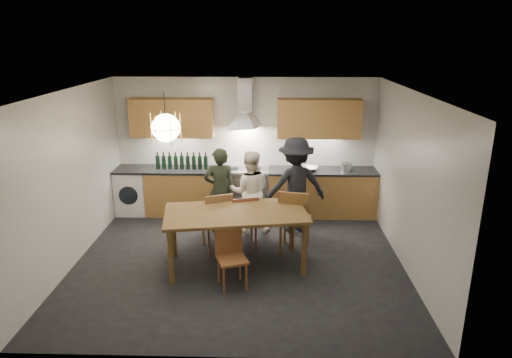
{
  "coord_description": "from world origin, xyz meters",
  "views": [
    {
      "loc": [
        0.45,
        -6.38,
        3.35
      ],
      "look_at": [
        0.25,
        0.4,
        1.2
      ],
      "focal_mm": 32.0,
      "sensor_mm": 36.0,
      "label": 1
    }
  ],
  "objects_px": {
    "chair_back_left": "(218,218)",
    "wine_bottles": "(182,161)",
    "stock_pot": "(346,167)",
    "dining_table": "(236,218)",
    "person_mid": "(250,192)",
    "mixing_bowl": "(310,169)",
    "person_right": "(295,185)",
    "chair_front": "(230,252)",
    "person_left": "(220,190)"
  },
  "relations": [
    {
      "from": "chair_front",
      "to": "person_mid",
      "type": "xyz_separation_m",
      "value": [
        0.19,
        1.83,
        0.24
      ]
    },
    {
      "from": "chair_back_left",
      "to": "person_right",
      "type": "bearing_deg",
      "value": -168.61
    },
    {
      "from": "dining_table",
      "to": "chair_back_left",
      "type": "xyz_separation_m",
      "value": [
        -0.33,
        0.5,
        -0.21
      ]
    },
    {
      "from": "chair_front",
      "to": "chair_back_left",
      "type": "bearing_deg",
      "value": 86.05
    },
    {
      "from": "person_mid",
      "to": "chair_back_left",
      "type": "bearing_deg",
      "value": 57.39
    },
    {
      "from": "dining_table",
      "to": "wine_bottles",
      "type": "xyz_separation_m",
      "value": [
        -1.18,
        2.12,
        0.29
      ]
    },
    {
      "from": "dining_table",
      "to": "wine_bottles",
      "type": "bearing_deg",
      "value": 110.13
    },
    {
      "from": "wine_bottles",
      "to": "mixing_bowl",
      "type": "bearing_deg",
      "value": -1.36
    },
    {
      "from": "dining_table",
      "to": "wine_bottles",
      "type": "height_order",
      "value": "wine_bottles"
    },
    {
      "from": "wine_bottles",
      "to": "person_right",
      "type": "bearing_deg",
      "value": -20.27
    },
    {
      "from": "person_left",
      "to": "stock_pot",
      "type": "height_order",
      "value": "person_left"
    },
    {
      "from": "chair_back_left",
      "to": "chair_front",
      "type": "distance_m",
      "value": 1.07
    },
    {
      "from": "chair_back_left",
      "to": "dining_table",
      "type": "bearing_deg",
      "value": 101.2
    },
    {
      "from": "dining_table",
      "to": "person_right",
      "type": "height_order",
      "value": "person_right"
    },
    {
      "from": "person_left",
      "to": "wine_bottles",
      "type": "height_order",
      "value": "person_left"
    },
    {
      "from": "chair_front",
      "to": "wine_bottles",
      "type": "relative_size",
      "value": 0.86
    },
    {
      "from": "mixing_bowl",
      "to": "person_mid",
      "type": "bearing_deg",
      "value": -145.39
    },
    {
      "from": "chair_front",
      "to": "stock_pot",
      "type": "relative_size",
      "value": 4.32
    },
    {
      "from": "mixing_bowl",
      "to": "person_right",
      "type": "bearing_deg",
      "value": -113.32
    },
    {
      "from": "chair_back_left",
      "to": "person_left",
      "type": "distance_m",
      "value": 0.83
    },
    {
      "from": "person_left",
      "to": "mixing_bowl",
      "type": "bearing_deg",
      "value": -166.92
    },
    {
      "from": "dining_table",
      "to": "chair_back_left",
      "type": "relative_size",
      "value": 2.23
    },
    {
      "from": "person_right",
      "to": "mixing_bowl",
      "type": "height_order",
      "value": "person_right"
    },
    {
      "from": "mixing_bowl",
      "to": "wine_bottles",
      "type": "xyz_separation_m",
      "value": [
        -2.44,
        0.06,
        0.12
      ]
    },
    {
      "from": "person_mid",
      "to": "person_right",
      "type": "height_order",
      "value": "person_right"
    },
    {
      "from": "person_mid",
      "to": "mixing_bowl",
      "type": "xyz_separation_m",
      "value": [
        1.11,
        0.76,
        0.2
      ]
    },
    {
      "from": "dining_table",
      "to": "person_right",
      "type": "relative_size",
      "value": 1.3
    },
    {
      "from": "chair_front",
      "to": "stock_pot",
      "type": "height_order",
      "value": "stock_pot"
    },
    {
      "from": "stock_pot",
      "to": "wine_bottles",
      "type": "relative_size",
      "value": 0.2
    },
    {
      "from": "chair_back_left",
      "to": "person_right",
      "type": "relative_size",
      "value": 0.58
    },
    {
      "from": "person_mid",
      "to": "person_left",
      "type": "bearing_deg",
      "value": -1.78
    },
    {
      "from": "dining_table",
      "to": "chair_front",
      "type": "xyz_separation_m",
      "value": [
        -0.04,
        -0.53,
        -0.28
      ]
    },
    {
      "from": "chair_back_left",
      "to": "stock_pot",
      "type": "bearing_deg",
      "value": -167.09
    },
    {
      "from": "person_mid",
      "to": "wine_bottles",
      "type": "bearing_deg",
      "value": -33.36
    },
    {
      "from": "dining_table",
      "to": "wine_bottles",
      "type": "distance_m",
      "value": 2.45
    },
    {
      "from": "chair_back_left",
      "to": "wine_bottles",
      "type": "distance_m",
      "value": 1.9
    },
    {
      "from": "dining_table",
      "to": "person_left",
      "type": "xyz_separation_m",
      "value": [
        -0.37,
        1.3,
        -0.01
      ]
    },
    {
      "from": "stock_pot",
      "to": "wine_bottles",
      "type": "height_order",
      "value": "wine_bottles"
    },
    {
      "from": "chair_back_left",
      "to": "person_mid",
      "type": "bearing_deg",
      "value": -142.86
    },
    {
      "from": "chair_front",
      "to": "person_left",
      "type": "bearing_deg",
      "value": 80.74
    },
    {
      "from": "person_left",
      "to": "stock_pot",
      "type": "xyz_separation_m",
      "value": [
        2.3,
        0.78,
        0.21
      ]
    },
    {
      "from": "chair_back_left",
      "to": "stock_pot",
      "type": "relative_size",
      "value": 4.99
    },
    {
      "from": "person_left",
      "to": "mixing_bowl",
      "type": "xyz_separation_m",
      "value": [
        1.63,
        0.76,
        0.18
      ]
    },
    {
      "from": "mixing_bowl",
      "to": "wine_bottles",
      "type": "distance_m",
      "value": 2.44
    },
    {
      "from": "chair_front",
      "to": "person_left",
      "type": "relative_size",
      "value": 0.56
    },
    {
      "from": "chair_back_left",
      "to": "wine_bottles",
      "type": "bearing_deg",
      "value": -84.27
    },
    {
      "from": "mixing_bowl",
      "to": "stock_pot",
      "type": "xyz_separation_m",
      "value": [
        0.68,
        0.01,
        0.03
      ]
    },
    {
      "from": "dining_table",
      "to": "person_mid",
      "type": "xyz_separation_m",
      "value": [
        0.15,
        1.3,
        -0.04
      ]
    },
    {
      "from": "person_right",
      "to": "chair_back_left",
      "type": "bearing_deg",
      "value": 18.54
    },
    {
      "from": "person_left",
      "to": "person_mid",
      "type": "bearing_deg",
      "value": 167.99
    }
  ]
}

